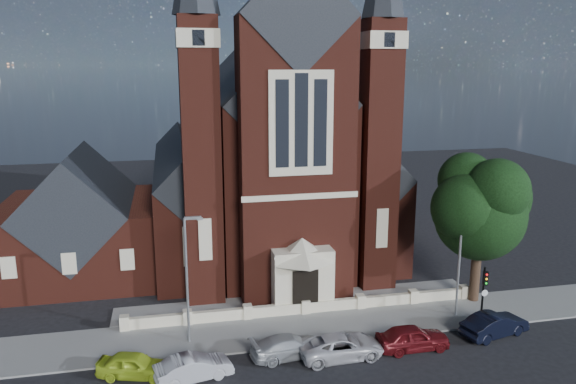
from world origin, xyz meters
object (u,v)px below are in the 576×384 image
Objects in this scene: church at (263,159)px; car_navy at (495,325)px; car_white_suv at (341,346)px; parish_hall at (80,226)px; traffic_signal at (484,288)px; car_dark_red at (412,338)px; car_lime_van at (134,365)px; street_lamp_left at (188,273)px; car_silver_b at (289,346)px; car_silver_a at (193,368)px; street_tree at (484,210)px; street_lamp_right at (461,252)px.

car_navy is at bearing -63.58° from church.
parish_hall is at bearing 40.86° from car_white_suv.
traffic_signal reaches higher than car_dark_red.
church reaches higher than car_lime_van.
street_lamp_left is 7.42m from car_silver_b.
car_lime_van is at bearing 59.78° from car_silver_a.
car_silver_b is (13.66, -16.93, -3.34)m from parish_hall.
car_dark_red is (7.47, -0.72, 0.09)m from car_silver_b.
parish_hall reaches higher than car_white_suv.
car_silver_a is (3.18, -0.99, 0.01)m from car_lime_van.
church reaches higher than car_navy.
traffic_signal reaches higher than car_silver_a.
parish_hall is 22.01m from car_silver_b.
traffic_signal reaches higher than car_lime_van.
street_lamp_left is 2.02× the size of traffic_signal.
parish_hall is 1.14× the size of street_tree.
parish_hall is at bearing 31.84° from car_lime_van.
car_dark_red reaches higher than car_silver_b.
street_lamp_right is 2.01× the size of car_lime_van.
car_silver_b is 13.31m from car_navy.
church reaches higher than street_tree.
car_silver_a is at bearing -172.05° from traffic_signal.
car_silver_a is (8.05, -18.22, -3.31)m from parish_hall.
car_lime_van is (-11.13, -22.17, -7.50)m from church.
car_silver_b is (-2.34, -21.87, -7.52)m from church.
street_lamp_left is at bearing -112.66° from church.
car_white_suv is at bearing -168.62° from traffic_signal.
car_white_suv is (16.65, -17.66, -3.30)m from parish_hall.
street_lamp_left is at bearing 175.24° from traffic_signal.
street_lamp_left is 1.81× the size of car_dark_red.
traffic_signal is at bearing -61.80° from church.
street_tree is (28.60, -12.29, 2.95)m from parish_hall.
car_dark_red is at bearing -100.36° from car_silver_a.
church reaches higher than street_lamp_left.
street_tree is at bearing -33.38° from car_navy.
church is 25.61m from car_silver_a.
street_lamp_right is 1.59× the size of car_white_suv.
car_white_suv is 1.11× the size of car_navy.
traffic_signal is at bearing -81.08° from car_white_suv.
street_lamp_left is 10.09m from car_white_suv.
car_silver_a is at bearing -90.52° from street_lamp_left.
car_navy is (-1.63, -4.83, -6.20)m from street_tree.
street_lamp_left is 19.51m from car_navy.
car_lime_van is 0.90× the size of car_dark_red.
car_lime_van is at bearing -168.25° from street_tree.
church is 4.31× the size of street_lamp_left.
street_lamp_left is (-7.91, -18.94, -3.59)m from church.
church reaches higher than car_silver_b.
car_white_suv reaches higher than car_lime_van.
traffic_signal is 2.40m from car_navy.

